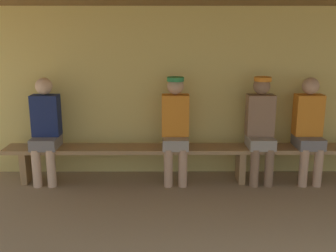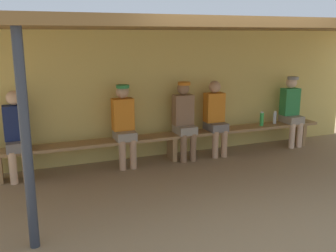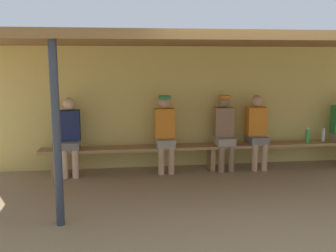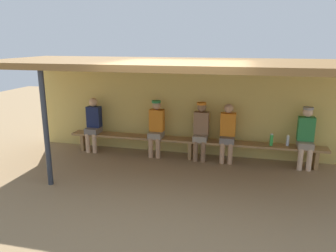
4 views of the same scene
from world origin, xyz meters
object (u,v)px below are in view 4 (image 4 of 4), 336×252
player_rightmost (93,122)px  water_bottle_blue (271,140)px  support_post (46,129)px  player_leftmost (156,125)px  bench (191,142)px  player_in_white (201,128)px  water_bottle_clear (288,141)px  player_middle (228,131)px  player_shirtless_tan (306,135)px

player_rightmost → water_bottle_blue: player_rightmost is taller
support_post → player_leftmost: size_ratio=1.64×
bench → player_in_white: 0.43m
bench → support_post: bearing=-138.6°
player_rightmost → player_leftmost: player_leftmost is taller
support_post → player_leftmost: (1.54, 2.10, -0.35)m
bench → water_bottle_blue: (1.80, -0.04, 0.20)m
player_in_white → player_leftmost: same height
bench → player_leftmost: (-0.84, 0.00, 0.36)m
support_post → bench: bearing=41.4°
support_post → player_rightmost: support_post is taller
bench → water_bottle_clear: water_bottle_clear is taller
player_leftmost → water_bottle_blue: player_leftmost is taller
player_in_white → water_bottle_blue: (1.57, -0.04, -0.16)m
water_bottle_clear → bench: bearing=-179.0°
player_middle → player_rightmost: (-3.31, 0.00, 0.00)m
player_middle → water_bottle_clear: player_middle is taller
player_shirtless_tan → player_rightmost: player_shirtless_tan is taller
player_rightmost → player_in_white: 2.70m
support_post → player_middle: bearing=33.1°
player_shirtless_tan → water_bottle_blue: (-0.70, -0.04, -0.16)m
player_shirtless_tan → water_bottle_clear: (-0.35, 0.03, -0.17)m
bench → player_leftmost: bearing=179.8°
support_post → player_middle: size_ratio=1.65×
support_post → water_bottle_clear: size_ratio=9.07×
player_in_white → support_post: bearing=-141.2°
player_shirtless_tan → water_bottle_blue: bearing=-176.7°
support_post → water_bottle_blue: (4.18, 2.06, -0.51)m
player_in_white → water_bottle_clear: 1.93m
bench → water_bottle_clear: 2.16m
bench → water_bottle_blue: water_bottle_blue is taller
player_rightmost → water_bottle_clear: player_rightmost is taller
player_leftmost → water_bottle_blue: (2.64, -0.04, -0.16)m
player_middle → player_shirtless_tan: (1.66, 0.00, 0.02)m
player_middle → player_in_white: player_in_white is taller
support_post → bench: 3.25m
water_bottle_blue → support_post: bearing=-153.7°
player_middle → player_in_white: bearing=180.0°
player_middle → player_leftmost: bearing=180.0°
player_leftmost → player_rightmost: bearing=-180.0°
player_rightmost → water_bottle_blue: bearing=-0.5°
water_bottle_clear → support_post: bearing=-154.7°
player_rightmost → player_leftmost: size_ratio=0.99×
player_rightmost → player_leftmost: (1.63, 0.00, 0.02)m
player_shirtless_tan → support_post: bearing=-156.7°
player_in_white → water_bottle_blue: player_in_white is taller
support_post → player_rightmost: 2.14m
player_shirtless_tan → player_leftmost: 3.34m
bench → water_bottle_clear: bearing=1.0°
player_shirtless_tan → player_middle: bearing=-180.0°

